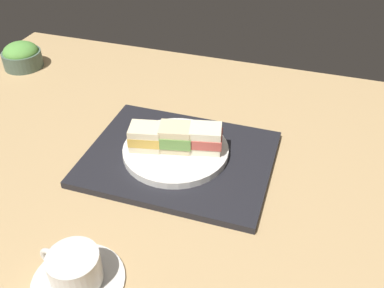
# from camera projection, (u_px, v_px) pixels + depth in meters

# --- Properties ---
(ground_plane) EXTENTS (1.40, 1.00, 0.03)m
(ground_plane) POSITION_uv_depth(u_px,v_px,m) (190.00, 177.00, 0.85)
(ground_plane) COLOR tan
(serving_tray) EXTENTS (0.37, 0.29, 0.01)m
(serving_tray) POSITION_uv_depth(u_px,v_px,m) (179.00, 158.00, 0.86)
(serving_tray) COLOR black
(serving_tray) RESTS_ON ground_plane
(sandwich_plate) EXTENTS (0.21, 0.21, 0.01)m
(sandwich_plate) POSITION_uv_depth(u_px,v_px,m) (176.00, 150.00, 0.86)
(sandwich_plate) COLOR silver
(sandwich_plate) RESTS_ON serving_tray
(sandwich_near) EXTENTS (0.08, 0.07, 0.05)m
(sandwich_near) POSITION_uv_depth(u_px,v_px,m) (205.00, 138.00, 0.83)
(sandwich_near) COLOR #EFE5C1
(sandwich_near) RESTS_ON sandwich_plate
(sandwich_middle) EXTENTS (0.08, 0.07, 0.05)m
(sandwich_middle) POSITION_uv_depth(u_px,v_px,m) (175.00, 137.00, 0.84)
(sandwich_middle) COLOR beige
(sandwich_middle) RESTS_ON sandwich_plate
(sandwich_far) EXTENTS (0.07, 0.06, 0.05)m
(sandwich_far) POSITION_uv_depth(u_px,v_px,m) (146.00, 137.00, 0.84)
(sandwich_far) COLOR beige
(sandwich_far) RESTS_ON sandwich_plate
(salad_bowl) EXTENTS (0.11, 0.11, 0.07)m
(salad_bowl) POSITION_uv_depth(u_px,v_px,m) (22.00, 56.00, 1.17)
(salad_bowl) COLOR #4C6051
(salad_bowl) RESTS_ON ground_plane
(coffee_cup) EXTENTS (0.14, 0.14, 0.06)m
(coffee_cup) POSITION_uv_depth(u_px,v_px,m) (75.00, 271.00, 0.62)
(coffee_cup) COLOR silver
(coffee_cup) RESTS_ON ground_plane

